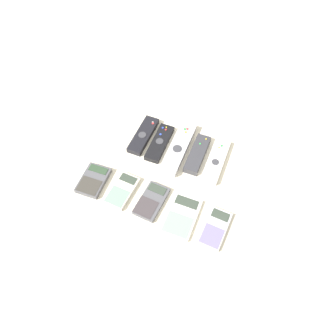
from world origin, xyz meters
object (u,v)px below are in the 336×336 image
remote_1 (160,143)px  remote_2 (179,148)px  remote_3 (197,154)px  calculator_4 (215,228)px  calculator_1 (122,190)px  calculator_2 (150,201)px  remote_4 (216,161)px  calculator_3 (181,216)px  remote_0 (143,135)px  calculator_0 (93,180)px

remote_1 → remote_2: size_ratio=0.72×
remote_1 → remote_3: 0.14m
remote_3 → calculator_4: remote_3 is taller
remote_3 → calculator_1: size_ratio=1.25×
calculator_4 → remote_3: bearing=123.7°
remote_1 → remote_3: (0.14, 0.00, 0.00)m
remote_3 → calculator_1: (-0.17, -0.22, -0.01)m
remote_3 → calculator_2: size_ratio=1.23×
remote_4 → calculator_3: size_ratio=1.29×
calculator_2 → calculator_4: (0.21, -0.01, -0.00)m
remote_2 → remote_3: 0.07m
remote_2 → calculator_3: remote_2 is taller
remote_2 → calculator_1: 0.24m
remote_0 → calculator_2: remote_0 is taller
remote_1 → calculator_2: bearing=-75.6°
remote_0 → calculator_0: size_ratio=1.41×
remote_0 → calculator_2: (0.13, -0.22, -0.00)m
remote_3 → calculator_0: bearing=-142.1°
calculator_0 → calculator_2: (0.20, 0.01, -0.00)m
calculator_2 → calculator_3: 0.11m
calculator_4 → remote_1: bearing=143.2°
calculator_4 → calculator_1: bearing=-179.0°
remote_0 → remote_1: bearing=-8.1°
remote_4 → calculator_2: size_ratio=1.42×
remote_0 → calculator_4: remote_0 is taller
remote_4 → remote_0: bearing=177.5°
calculator_0 → calculator_4: 0.41m
remote_2 → calculator_3: size_ratio=1.58×
remote_1 → calculator_4: remote_1 is taller
calculator_1 → calculator_3: calculator_1 is taller
remote_0 → remote_2: size_ratio=0.75×
remote_4 → remote_3: bearing=179.7°
remote_4 → calculator_0: size_ratio=1.54×
remote_1 → remote_2: bearing=1.7°
remote_1 → calculator_2: size_ratio=1.26×
calculator_4 → remote_0: bearing=148.0°
calculator_3 → calculator_4: 0.11m
remote_0 → calculator_3: 0.33m
calculator_0 → remote_0: bearing=70.1°
remote_1 → calculator_1: (-0.03, -0.22, -0.00)m
remote_3 → calculator_0: size_ratio=1.33×
remote_3 → remote_4: remote_3 is taller
remote_4 → calculator_3: remote_4 is taller
remote_0 → calculator_3: size_ratio=1.18×
calculator_2 → calculator_4: 0.21m
remote_3 → calculator_1: remote_3 is taller
calculator_4 → calculator_2: bearing=179.9°
remote_1 → calculator_2: 0.22m
remote_1 → remote_3: bearing=-0.5°
remote_1 → remote_4: remote_1 is taller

